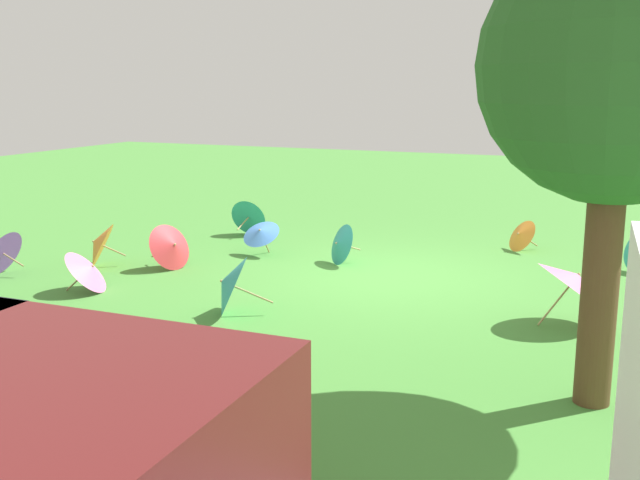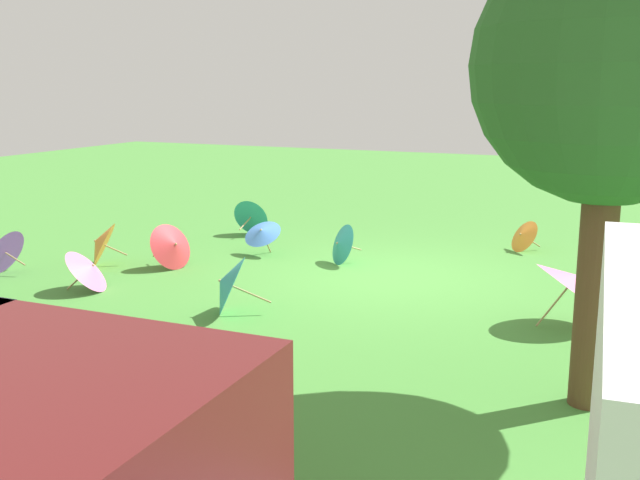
% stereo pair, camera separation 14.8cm
% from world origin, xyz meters
% --- Properties ---
extents(ground, '(40.00, 40.00, 0.00)m').
position_xyz_m(ground, '(0.00, 0.00, 0.00)').
color(ground, '#478C38').
extents(shade_tree, '(2.35, 2.35, 4.19)m').
position_xyz_m(shade_tree, '(-3.12, 3.57, 2.98)').
color(shade_tree, brown).
rests_on(shade_tree, ground).
extents(parasol_orange_0, '(0.70, 0.72, 0.57)m').
position_xyz_m(parasol_orange_0, '(-1.53, -2.62, 0.28)').
color(parasol_orange_0, tan).
rests_on(parasol_orange_0, ground).
extents(parasol_teal_0, '(0.72, 0.70, 0.71)m').
position_xyz_m(parasol_teal_0, '(3.47, -2.05, 0.36)').
color(parasol_teal_0, tan).
rests_on(parasol_teal_0, ground).
extents(parasol_orange_1, '(0.79, 0.90, 0.75)m').
position_xyz_m(parasol_orange_1, '(4.43, 1.18, 0.37)').
color(parasol_orange_1, tan).
rests_on(parasol_orange_1, ground).
extents(parasol_red_0, '(0.81, 0.85, 0.74)m').
position_xyz_m(parasol_red_0, '(3.27, 0.85, 0.37)').
color(parasol_red_0, tan).
rests_on(parasol_red_0, ground).
extents(parasol_teal_2, '(0.91, 0.93, 0.81)m').
position_xyz_m(parasol_teal_2, '(1.27, 2.57, 0.40)').
color(parasol_teal_2, tan).
rests_on(parasol_teal_2, ground).
extents(parasol_pink_1, '(1.15, 1.18, 0.90)m').
position_xyz_m(parasol_pink_1, '(-2.74, 1.32, 0.56)').
color(parasol_pink_1, tan).
rests_on(parasol_pink_1, ground).
extents(parasol_purple_1, '(0.67, 0.78, 0.73)m').
position_xyz_m(parasol_purple_1, '(5.44, 2.20, 0.37)').
color(parasol_purple_1, tan).
rests_on(parasol_purple_1, ground).
extents(parasol_blue_0, '(0.69, 0.64, 0.62)m').
position_xyz_m(parasol_blue_0, '(2.43, -0.53, 0.40)').
color(parasol_blue_0, tan).
rests_on(parasol_blue_0, ground).
extents(parasol_pink_2, '(0.82, 0.90, 0.64)m').
position_xyz_m(parasol_pink_2, '(3.59, 2.40, 0.32)').
color(parasol_pink_2, tan).
rests_on(parasol_pink_2, ground).
extents(parasol_teal_3, '(0.71, 0.70, 0.67)m').
position_xyz_m(parasol_teal_3, '(0.99, -0.47, 0.34)').
color(parasol_teal_3, tan).
rests_on(parasol_teal_3, ground).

